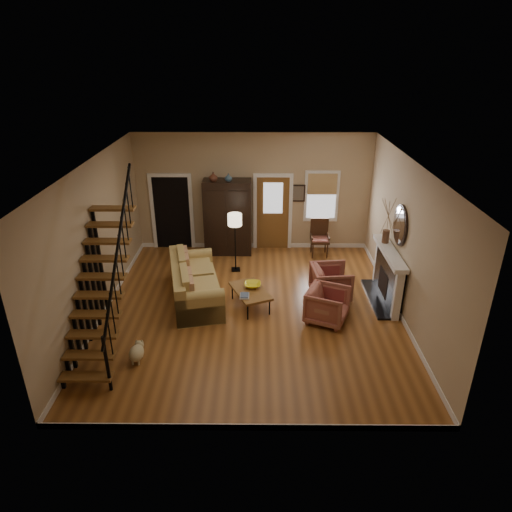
{
  "coord_description": "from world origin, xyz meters",
  "views": [
    {
      "loc": [
        0.17,
        -8.72,
        5.39
      ],
      "look_at": [
        0.1,
        0.4,
        1.15
      ],
      "focal_mm": 32.0,
      "sensor_mm": 36.0,
      "label": 1
    }
  ],
  "objects_px": {
    "coffee_table": "(250,298)",
    "floor_lamp": "(235,243)",
    "armoire": "(228,217)",
    "armchair_left": "(327,305)",
    "side_chair": "(320,238)",
    "armchair_right": "(331,282)",
    "sofa": "(195,282)"
  },
  "relations": [
    {
      "from": "sofa",
      "to": "coffee_table",
      "type": "relative_size",
      "value": 2.16
    },
    {
      "from": "floor_lamp",
      "to": "sofa",
      "type": "bearing_deg",
      "value": -119.76
    },
    {
      "from": "armchair_right",
      "to": "floor_lamp",
      "type": "bearing_deg",
      "value": 53.06
    },
    {
      "from": "sofa",
      "to": "armchair_right",
      "type": "xyz_separation_m",
      "value": [
        3.12,
        0.08,
        -0.05
      ]
    },
    {
      "from": "armchair_left",
      "to": "coffee_table",
      "type": "bearing_deg",
      "value": 94.21
    },
    {
      "from": "armoire",
      "to": "floor_lamp",
      "type": "bearing_deg",
      "value": -77.55
    },
    {
      "from": "armchair_left",
      "to": "armoire",
      "type": "bearing_deg",
      "value": 56.41
    },
    {
      "from": "coffee_table",
      "to": "floor_lamp",
      "type": "height_order",
      "value": "floor_lamp"
    },
    {
      "from": "armchair_left",
      "to": "floor_lamp",
      "type": "xyz_separation_m",
      "value": [
        -2.06,
        2.39,
        0.4
      ]
    },
    {
      "from": "coffee_table",
      "to": "armchair_left",
      "type": "height_order",
      "value": "armchair_left"
    },
    {
      "from": "armchair_left",
      "to": "armchair_right",
      "type": "relative_size",
      "value": 0.95
    },
    {
      "from": "coffee_table",
      "to": "armchair_right",
      "type": "height_order",
      "value": "armchair_right"
    },
    {
      "from": "sofa",
      "to": "coffee_table",
      "type": "height_order",
      "value": "sofa"
    },
    {
      "from": "armoire",
      "to": "armchair_left",
      "type": "xyz_separation_m",
      "value": [
        2.32,
        -3.55,
        -0.67
      ]
    },
    {
      "from": "side_chair",
      "to": "sofa",
      "type": "bearing_deg",
      "value": -142.07
    },
    {
      "from": "sofa",
      "to": "side_chair",
      "type": "relative_size",
      "value": 2.33
    },
    {
      "from": "armoire",
      "to": "sofa",
      "type": "distance_m",
      "value": 2.78
    },
    {
      "from": "coffee_table",
      "to": "floor_lamp",
      "type": "distance_m",
      "value": 1.95
    },
    {
      "from": "coffee_table",
      "to": "armchair_left",
      "type": "relative_size",
      "value": 1.32
    },
    {
      "from": "armoire",
      "to": "armchair_right",
      "type": "distance_m",
      "value": 3.66
    },
    {
      "from": "coffee_table",
      "to": "side_chair",
      "type": "xyz_separation_m",
      "value": [
        1.88,
        2.78,
        0.3
      ]
    },
    {
      "from": "armoire",
      "to": "side_chair",
      "type": "height_order",
      "value": "armoire"
    },
    {
      "from": "coffee_table",
      "to": "floor_lamp",
      "type": "xyz_separation_m",
      "value": [
        -0.42,
        1.82,
        0.57
      ]
    },
    {
      "from": "armchair_left",
      "to": "floor_lamp",
      "type": "height_order",
      "value": "floor_lamp"
    },
    {
      "from": "floor_lamp",
      "to": "coffee_table",
      "type": "bearing_deg",
      "value": -77.08
    },
    {
      "from": "armoire",
      "to": "armchair_left",
      "type": "distance_m",
      "value": 4.3
    },
    {
      "from": "armoire",
      "to": "armchair_right",
      "type": "xyz_separation_m",
      "value": [
        2.53,
        -2.57,
        -0.65
      ]
    },
    {
      "from": "floor_lamp",
      "to": "side_chair",
      "type": "height_order",
      "value": "floor_lamp"
    },
    {
      "from": "armchair_right",
      "to": "side_chair",
      "type": "xyz_separation_m",
      "value": [
        0.02,
        2.37,
        0.11
      ]
    },
    {
      "from": "armoire",
      "to": "sofa",
      "type": "bearing_deg",
      "value": -102.63
    },
    {
      "from": "sofa",
      "to": "armchair_left",
      "type": "xyz_separation_m",
      "value": [
        2.91,
        -0.9,
        -0.06
      ]
    },
    {
      "from": "armoire",
      "to": "floor_lamp",
      "type": "relative_size",
      "value": 1.34
    }
  ]
}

